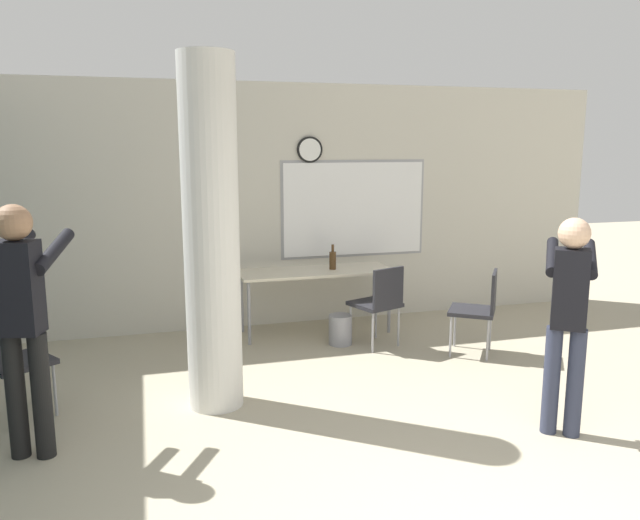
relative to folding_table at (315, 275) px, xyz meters
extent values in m
cube|color=beige|center=(-0.21, 0.52, 0.73)|extent=(8.00, 0.12, 2.80)
cylinder|color=black|center=(0.06, 0.45, 1.38)|extent=(0.30, 0.03, 0.30)
cylinder|color=white|center=(0.06, 0.43, 1.38)|extent=(0.26, 0.01, 0.25)
cube|color=#99999E|center=(0.61, 0.46, 0.68)|extent=(1.80, 0.01, 1.16)
cube|color=white|center=(0.61, 0.45, 0.68)|extent=(1.74, 0.02, 1.10)
cylinder|color=silver|center=(-1.32, -1.70, 0.73)|extent=(0.44, 0.44, 2.80)
cube|color=beige|center=(0.00, 0.00, 0.04)|extent=(1.72, 0.61, 0.03)
cylinder|color=gray|center=(-0.80, -0.24, -0.32)|extent=(0.04, 0.04, 0.69)
cylinder|color=gray|center=(0.80, -0.24, -0.32)|extent=(0.04, 0.04, 0.69)
cylinder|color=gray|center=(-0.80, 0.24, -0.32)|extent=(0.04, 0.04, 0.69)
cylinder|color=gray|center=(0.80, 0.24, -0.32)|extent=(0.04, 0.04, 0.69)
cylinder|color=#4C3319|center=(0.20, -0.01, 0.15)|extent=(0.08, 0.08, 0.20)
cylinder|color=#4C3319|center=(0.20, -0.01, 0.29)|extent=(0.03, 0.03, 0.08)
cylinder|color=gray|center=(0.14, -0.49, -0.51)|extent=(0.25, 0.25, 0.32)
cube|color=#232328|center=(-2.82, -1.52, -0.22)|extent=(0.61, 0.61, 0.04)
cylinder|color=#99999E|center=(-2.57, -1.58, -0.46)|extent=(0.02, 0.02, 0.43)
cylinder|color=#99999E|center=(-2.77, -1.27, -0.46)|extent=(0.02, 0.02, 0.43)
cylinder|color=#99999E|center=(-2.87, -1.77, -0.46)|extent=(0.02, 0.02, 0.43)
cube|color=#232328|center=(1.33, -1.15, -0.22)|extent=(0.61, 0.61, 0.04)
cube|color=#232328|center=(1.50, -1.26, 0.00)|extent=(0.25, 0.34, 0.40)
cylinder|color=#99999E|center=(1.28, -0.90, -0.46)|extent=(0.02, 0.02, 0.43)
cylinder|color=#99999E|center=(1.08, -1.19, -0.46)|extent=(0.02, 0.02, 0.43)
cylinder|color=#99999E|center=(1.58, -1.10, -0.46)|extent=(0.02, 0.02, 0.43)
cylinder|color=#99999E|center=(1.37, -1.40, -0.46)|extent=(0.02, 0.02, 0.43)
cube|color=#232328|center=(0.48, -0.62, -0.22)|extent=(0.57, 0.57, 0.04)
cube|color=#232328|center=(0.55, -0.81, 0.00)|extent=(0.38, 0.17, 0.40)
cylinder|color=#99999E|center=(0.59, -0.39, -0.46)|extent=(0.02, 0.02, 0.43)
cylinder|color=#99999E|center=(0.25, -0.51, -0.46)|extent=(0.02, 0.02, 0.43)
cylinder|color=#99999E|center=(0.71, -0.73, -0.46)|extent=(0.02, 0.02, 0.43)
cylinder|color=#99999E|center=(0.37, -0.85, -0.46)|extent=(0.02, 0.02, 0.43)
cylinder|color=black|center=(-2.55, -2.26, -0.23)|extent=(0.13, 0.13, 0.88)
cylinder|color=black|center=(-2.72, -2.21, -0.23)|extent=(0.13, 0.13, 0.88)
cube|color=black|center=(-2.64, -2.23, 0.52)|extent=(0.30, 0.26, 0.62)
sphere|color=#997051|center=(-2.64, -2.23, 0.95)|extent=(0.24, 0.24, 0.24)
cylinder|color=black|center=(-2.43, -2.03, 0.72)|extent=(0.24, 0.56, 0.25)
cylinder|color=black|center=(-2.70, -1.96, 0.72)|extent=(0.24, 0.56, 0.25)
cylinder|color=#2D3347|center=(1.13, -2.99, -0.26)|extent=(0.12, 0.12, 0.82)
cylinder|color=#2D3347|center=(1.00, -2.89, -0.26)|extent=(0.12, 0.12, 0.82)
cube|color=black|center=(1.06, -2.94, 0.43)|extent=(0.30, 0.29, 0.58)
sphere|color=#D8AD8C|center=(1.06, -2.94, 0.83)|extent=(0.22, 0.22, 0.22)
cylinder|color=black|center=(1.30, -2.83, 0.62)|extent=(0.37, 0.46, 0.23)
cylinder|color=black|center=(1.09, -2.68, 0.62)|extent=(0.37, 0.46, 0.23)
cube|color=white|center=(1.23, -2.49, 0.62)|extent=(0.11, 0.13, 0.04)
camera|label=1|loc=(-1.84, -6.60, 1.45)|focal=35.00mm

